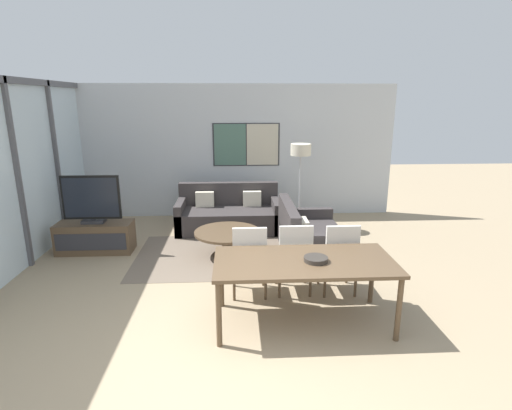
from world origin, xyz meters
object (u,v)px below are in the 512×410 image
(dining_table, at_px, (304,265))
(dining_chair_centre, at_px, (294,255))
(sofa_side, at_px, (307,239))
(floor_lamp, at_px, (301,155))
(coffee_table, at_px, (228,237))
(fruit_bowl, at_px, (316,259))
(sofa_main, at_px, (229,215))
(television, at_px, (91,200))
(dining_chair_left, at_px, (249,258))
(tv_console, at_px, (95,237))
(dining_chair_right, at_px, (339,255))

(dining_table, height_order, dining_chair_centre, dining_chair_centre)
(sofa_side, xyz_separation_m, floor_lamp, (0.10, 1.47, 1.17))
(coffee_table, height_order, fruit_bowl, fruit_bowl)
(dining_table, xyz_separation_m, fruit_bowl, (0.12, -0.05, 0.10))
(floor_lamp, bearing_deg, sofa_main, 179.83)
(floor_lamp, bearing_deg, dining_table, -98.30)
(television, distance_m, sofa_side, 3.58)
(fruit_bowl, height_order, floor_lamp, floor_lamp)
(television, bearing_deg, sofa_side, -5.74)
(dining_chair_centre, distance_m, floor_lamp, 2.97)
(sofa_main, xyz_separation_m, fruit_bowl, (1.01, -3.54, 0.52))
(sofa_main, bearing_deg, floor_lamp, -0.17)
(dining_chair_left, height_order, fruit_bowl, dining_chair_left)
(tv_console, xyz_separation_m, dining_chair_right, (3.68, -1.69, 0.28))
(dining_chair_left, bearing_deg, floor_lamp, 68.86)
(tv_console, height_order, sofa_side, sofa_side)
(coffee_table, distance_m, dining_chair_right, 2.04)
(dining_chair_centre, height_order, fruit_bowl, dining_chair_centre)
(sofa_side, relative_size, dining_chair_right, 1.59)
(sofa_side, height_order, dining_chair_right, dining_chair_right)
(dining_chair_centre, bearing_deg, coffee_table, 122.91)
(tv_console, bearing_deg, dining_chair_left, -34.08)
(tv_console, relative_size, floor_lamp, 0.74)
(tv_console, distance_m, fruit_bowl, 4.06)
(dining_chair_centre, bearing_deg, dining_table, -90.00)
(sofa_side, distance_m, dining_chair_centre, 1.39)
(dining_chair_right, bearing_deg, dining_chair_left, -179.32)
(television, height_order, sofa_main, television)
(tv_console, bearing_deg, dining_chair_right, -24.63)
(television, bearing_deg, floor_lamp, 17.26)
(sofa_main, xyz_separation_m, sofa_side, (1.30, -1.48, -0.00))
(sofa_side, height_order, dining_chair_centre, dining_chair_centre)
(tv_console, distance_m, coffee_table, 2.23)
(dining_chair_left, bearing_deg, sofa_main, 96.13)
(dining_chair_right, distance_m, floor_lamp, 2.96)
(coffee_table, bearing_deg, dining_chair_centre, -57.09)
(coffee_table, bearing_deg, floor_lamp, 45.27)
(television, bearing_deg, dining_chair_right, -24.64)
(dining_chair_left, relative_size, dining_chair_centre, 1.00)
(television, distance_m, dining_chair_right, 4.07)
(television, height_order, coffee_table, television)
(fruit_bowl, distance_m, floor_lamp, 3.61)
(coffee_table, relative_size, dining_table, 0.54)
(dining_chair_right, bearing_deg, dining_chair_centre, 176.97)
(sofa_side, bearing_deg, coffee_table, 87.14)
(dining_chair_centre, xyz_separation_m, floor_lamp, (0.51, 2.78, 0.92))
(tv_console, distance_m, dining_chair_centre, 3.52)
(coffee_table, height_order, dining_chair_centre, dining_chair_centre)
(sofa_main, bearing_deg, dining_chair_right, -62.42)
(dining_chair_left, bearing_deg, coffee_table, 102.12)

